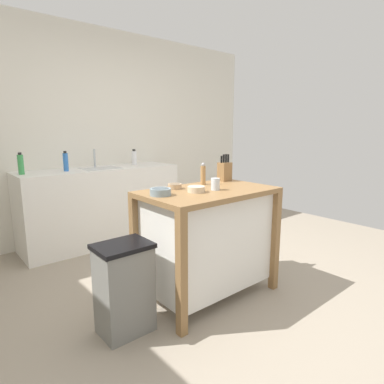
{
  "coord_description": "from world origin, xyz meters",
  "views": [
    {
      "loc": [
        -1.68,
        -1.71,
        1.37
      ],
      "look_at": [
        0.04,
        0.34,
        0.85
      ],
      "focal_mm": 30.14,
      "sensor_mm": 36.0,
      "label": 1
    }
  ],
  "objects_px": {
    "drinking_cup": "(215,184)",
    "sink_faucet": "(95,158)",
    "pepper_grinder": "(203,174)",
    "bowl_ceramic_small": "(196,189)",
    "bowl_ceramic_wide": "(160,192)",
    "kitchen_island": "(208,237)",
    "knife_block": "(225,171)",
    "bottle_hand_soap": "(66,162)",
    "bowl_stoneware_deep": "(175,186)",
    "bottle_dish_soap": "(134,158)",
    "bottle_spray_cleaner": "(21,164)",
    "trash_bin": "(124,288)"
  },
  "relations": [
    {
      "from": "drinking_cup",
      "to": "sink_faucet",
      "type": "height_order",
      "value": "sink_faucet"
    },
    {
      "from": "pepper_grinder",
      "to": "sink_faucet",
      "type": "distance_m",
      "value": 1.75
    },
    {
      "from": "sink_faucet",
      "to": "bowl_ceramic_small",
      "type": "bearing_deg",
      "value": -91.41
    },
    {
      "from": "bowl_ceramic_wide",
      "to": "pepper_grinder",
      "type": "relative_size",
      "value": 0.82
    },
    {
      "from": "kitchen_island",
      "to": "knife_block",
      "type": "xyz_separation_m",
      "value": [
        0.42,
        0.23,
        0.49
      ]
    },
    {
      "from": "kitchen_island",
      "to": "bottle_hand_soap",
      "type": "height_order",
      "value": "bottle_hand_soap"
    },
    {
      "from": "bottle_hand_soap",
      "to": "kitchen_island",
      "type": "bearing_deg",
      "value": -74.15
    },
    {
      "from": "bowl_ceramic_wide",
      "to": "bowl_stoneware_deep",
      "type": "bearing_deg",
      "value": 31.32
    },
    {
      "from": "bowl_ceramic_wide",
      "to": "pepper_grinder",
      "type": "xyz_separation_m",
      "value": [
        0.55,
        0.15,
        0.06
      ]
    },
    {
      "from": "knife_block",
      "to": "drinking_cup",
      "type": "distance_m",
      "value": 0.48
    },
    {
      "from": "bottle_dish_soap",
      "to": "kitchen_island",
      "type": "bearing_deg",
      "value": -102.53
    },
    {
      "from": "pepper_grinder",
      "to": "bottle_spray_cleaner",
      "type": "relative_size",
      "value": 0.83
    },
    {
      "from": "bottle_hand_soap",
      "to": "bottle_spray_cleaner",
      "type": "xyz_separation_m",
      "value": [
        -0.44,
        0.03,
        0.0
      ]
    },
    {
      "from": "bowl_ceramic_wide",
      "to": "pepper_grinder",
      "type": "bearing_deg",
      "value": 15.21
    },
    {
      "from": "bowl_ceramic_wide",
      "to": "bottle_hand_soap",
      "type": "bearing_deg",
      "value": 92.69
    },
    {
      "from": "knife_block",
      "to": "bottle_dish_soap",
      "type": "relative_size",
      "value": 1.23
    },
    {
      "from": "bottle_spray_cleaner",
      "to": "bottle_dish_soap",
      "type": "distance_m",
      "value": 1.36
    },
    {
      "from": "drinking_cup",
      "to": "pepper_grinder",
      "type": "height_order",
      "value": "pepper_grinder"
    },
    {
      "from": "knife_block",
      "to": "bottle_spray_cleaner",
      "type": "xyz_separation_m",
      "value": [
        -1.36,
        1.57,
        0.03
      ]
    },
    {
      "from": "knife_block",
      "to": "bowl_ceramic_small",
      "type": "height_order",
      "value": "knife_block"
    },
    {
      "from": "bottle_spray_cleaner",
      "to": "drinking_cup",
      "type": "bearing_deg",
      "value": -62.24
    },
    {
      "from": "kitchen_island",
      "to": "trash_bin",
      "type": "relative_size",
      "value": 1.71
    },
    {
      "from": "bowl_stoneware_deep",
      "to": "pepper_grinder",
      "type": "relative_size",
      "value": 0.6
    },
    {
      "from": "drinking_cup",
      "to": "trash_bin",
      "type": "bearing_deg",
      "value": 177.37
    },
    {
      "from": "pepper_grinder",
      "to": "trash_bin",
      "type": "bearing_deg",
      "value": -166.43
    },
    {
      "from": "bowl_ceramic_wide",
      "to": "pepper_grinder",
      "type": "height_order",
      "value": "pepper_grinder"
    },
    {
      "from": "bowl_ceramic_small",
      "to": "bottle_spray_cleaner",
      "type": "bearing_deg",
      "value": 113.82
    },
    {
      "from": "drinking_cup",
      "to": "bowl_stoneware_deep",
      "type": "bearing_deg",
      "value": 129.9
    },
    {
      "from": "knife_block",
      "to": "trash_bin",
      "type": "xyz_separation_m",
      "value": [
        -1.2,
        -0.24,
        -0.67
      ]
    },
    {
      "from": "bowl_ceramic_wide",
      "to": "bottle_hand_soap",
      "type": "height_order",
      "value": "bottle_hand_soap"
    },
    {
      "from": "knife_block",
      "to": "bottle_spray_cleaner",
      "type": "distance_m",
      "value": 2.08
    },
    {
      "from": "sink_faucet",
      "to": "bottle_spray_cleaner",
      "type": "height_order",
      "value": "bottle_spray_cleaner"
    },
    {
      "from": "kitchen_island",
      "to": "trash_bin",
      "type": "height_order",
      "value": "kitchen_island"
    },
    {
      "from": "knife_block",
      "to": "bottle_dish_soap",
      "type": "bearing_deg",
      "value": 90.11
    },
    {
      "from": "kitchen_island",
      "to": "drinking_cup",
      "type": "distance_m",
      "value": 0.45
    },
    {
      "from": "bottle_spray_cleaner",
      "to": "bottle_hand_soap",
      "type": "bearing_deg",
      "value": -3.54
    },
    {
      "from": "sink_faucet",
      "to": "bottle_spray_cleaner",
      "type": "xyz_separation_m",
      "value": [
        -0.85,
        -0.14,
        -0.0
      ]
    },
    {
      "from": "drinking_cup",
      "to": "knife_block",
      "type": "bearing_deg",
      "value": 35.65
    },
    {
      "from": "sink_faucet",
      "to": "bottle_hand_soap",
      "type": "relative_size",
      "value": 0.99
    },
    {
      "from": "trash_bin",
      "to": "bottle_dish_soap",
      "type": "distance_m",
      "value": 2.33
    },
    {
      "from": "bottle_hand_soap",
      "to": "sink_faucet",
      "type": "bearing_deg",
      "value": 22.45
    },
    {
      "from": "drinking_cup",
      "to": "pepper_grinder",
      "type": "distance_m",
      "value": 0.28
    },
    {
      "from": "pepper_grinder",
      "to": "bowl_stoneware_deep",
      "type": "bearing_deg",
      "value": -179.29
    },
    {
      "from": "drinking_cup",
      "to": "bottle_hand_soap",
      "type": "height_order",
      "value": "bottle_hand_soap"
    },
    {
      "from": "bowl_ceramic_wide",
      "to": "trash_bin",
      "type": "height_order",
      "value": "bowl_ceramic_wide"
    },
    {
      "from": "trash_bin",
      "to": "bottle_spray_cleaner",
      "type": "relative_size",
      "value": 2.79
    },
    {
      "from": "kitchen_island",
      "to": "bottle_dish_soap",
      "type": "height_order",
      "value": "bottle_dish_soap"
    },
    {
      "from": "bowl_stoneware_deep",
      "to": "bottle_dish_soap",
      "type": "distance_m",
      "value": 1.78
    },
    {
      "from": "bottle_hand_soap",
      "to": "bottle_dish_soap",
      "type": "distance_m",
      "value": 0.92
    },
    {
      "from": "trash_bin",
      "to": "drinking_cup",
      "type": "bearing_deg",
      "value": -2.63
    }
  ]
}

